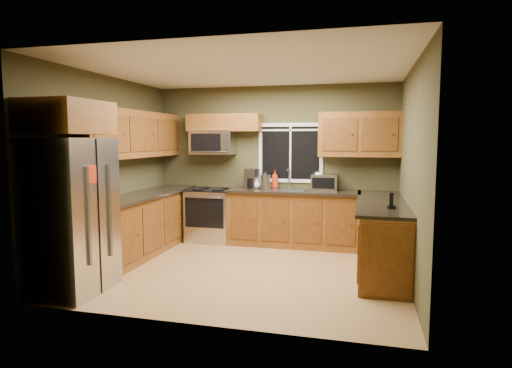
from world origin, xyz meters
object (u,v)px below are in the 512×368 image
at_px(coffee_maker, 252,179).
at_px(range, 211,215).
at_px(soap_bottle_a, 275,179).
at_px(soap_bottle_c, 257,184).
at_px(toaster_oven, 324,182).
at_px(microwave, 213,142).
at_px(kettle, 265,181).
at_px(cordless_phone, 391,204).
at_px(paper_towel_roll, 319,181).
at_px(refrigerator, 71,216).

bearing_deg(coffee_maker, range, -166.52).
xyz_separation_m(range, coffee_maker, (0.70, 0.17, 0.63)).
bearing_deg(soap_bottle_a, coffee_maker, -171.05).
xyz_separation_m(range, soap_bottle_c, (0.80, 0.11, 0.55)).
xyz_separation_m(toaster_oven, coffee_maker, (-1.25, 0.02, 0.02)).
distance_m(microwave, toaster_oven, 2.06).
bearing_deg(toaster_oven, kettle, -173.31).
xyz_separation_m(microwave, soap_bottle_a, (1.10, 0.09, -0.63)).
relative_size(range, cordless_phone, 4.80).
distance_m(microwave, paper_towel_roll, 1.97).
bearing_deg(coffee_maker, kettle, -26.30).
bearing_deg(soap_bottle_c, soap_bottle_a, 22.32).
height_order(toaster_oven, paper_towel_roll, paper_towel_roll).
bearing_deg(refrigerator, soap_bottle_a, 59.23).
bearing_deg(range, coffee_maker, 13.48).
bearing_deg(toaster_oven, microwave, -179.69).
bearing_deg(kettle, refrigerator, -120.70).
bearing_deg(cordless_phone, kettle, 140.44).
bearing_deg(kettle, toaster_oven, 6.69).
height_order(soap_bottle_a, soap_bottle_c, soap_bottle_a).
relative_size(microwave, kettle, 2.51).
height_order(toaster_oven, soap_bottle_c, toaster_oven).
distance_m(soap_bottle_a, soap_bottle_c, 0.33).
distance_m(paper_towel_roll, soap_bottle_c, 1.07).
height_order(refrigerator, microwave, microwave).
bearing_deg(microwave, toaster_oven, 0.31).
distance_m(range, kettle, 1.15).
relative_size(coffee_maker, soap_bottle_c, 2.05).
xyz_separation_m(range, soap_bottle_a, (1.10, 0.23, 0.63)).
height_order(microwave, toaster_oven, microwave).
relative_size(toaster_oven, kettle, 1.44).
relative_size(soap_bottle_a, cordless_phone, 1.61).
xyz_separation_m(refrigerator, cordless_phone, (3.61, 1.20, 0.10)).
bearing_deg(refrigerator, cordless_phone, 18.38).
xyz_separation_m(toaster_oven, soap_bottle_a, (-0.85, 0.08, 0.03)).
relative_size(microwave, cordless_phone, 3.89).
bearing_deg(toaster_oven, range, -175.70).
bearing_deg(kettle, soap_bottle_a, 58.30).
relative_size(coffee_maker, soap_bottle_a, 1.06).
relative_size(microwave, toaster_oven, 1.74).
xyz_separation_m(refrigerator, range, (0.69, 2.77, -0.43)).
bearing_deg(soap_bottle_c, range, -172.28).
xyz_separation_m(range, kettle, (0.97, 0.03, 0.61)).
relative_size(coffee_maker, kettle, 1.11).
bearing_deg(coffee_maker, soap_bottle_a, 8.95).
bearing_deg(refrigerator, microwave, 76.66).
distance_m(range, soap_bottle_c, 0.98).
relative_size(soap_bottle_c, cordless_phone, 0.83).
bearing_deg(coffee_maker, toaster_oven, -0.97).
distance_m(refrigerator, soap_bottle_c, 3.24).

